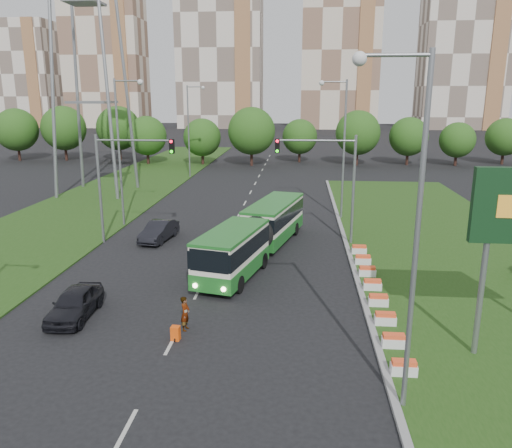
# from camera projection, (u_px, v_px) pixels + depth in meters

# --- Properties ---
(ground) EXTENTS (360.00, 360.00, 0.00)m
(ground) POSITION_uv_depth(u_px,v_px,m) (252.00, 293.00, 27.69)
(ground) COLOR black
(ground) RESTS_ON ground
(grass_median) EXTENTS (14.00, 60.00, 0.15)m
(grass_median) POSITION_uv_depth(u_px,v_px,m) (451.00, 254.00, 34.29)
(grass_median) COLOR #1F4213
(grass_median) RESTS_ON ground
(median_kerb) EXTENTS (0.30, 60.00, 0.18)m
(median_kerb) POSITION_uv_depth(u_px,v_px,m) (348.00, 251.00, 34.87)
(median_kerb) COLOR gray
(median_kerb) RESTS_ON ground
(left_verge) EXTENTS (12.00, 110.00, 0.10)m
(left_verge) POSITION_uv_depth(u_px,v_px,m) (107.00, 198.00, 53.32)
(left_verge) COLOR #1F4213
(left_verge) RESTS_ON ground
(lane_markings) EXTENTS (0.20, 100.00, 0.01)m
(lane_markings) POSITION_uv_depth(u_px,v_px,m) (240.00, 212.00, 47.24)
(lane_markings) COLOR #ADADA6
(lane_markings) RESTS_ON ground
(flower_planters) EXTENTS (1.10, 15.90, 0.60)m
(flower_planters) POSITION_uv_depth(u_px,v_px,m) (375.00, 292.00, 26.72)
(flower_planters) COLOR silver
(flower_planters) RESTS_ON grass_median
(traffic_mast_median) EXTENTS (5.76, 0.32, 8.00)m
(traffic_mast_median) POSITION_uv_depth(u_px,v_px,m) (331.00, 172.00, 35.60)
(traffic_mast_median) COLOR gray
(traffic_mast_median) RESTS_ON ground
(traffic_mast_left) EXTENTS (5.76, 0.32, 8.00)m
(traffic_mast_left) POSITION_uv_depth(u_px,v_px,m) (120.00, 172.00, 35.92)
(traffic_mast_left) COLOR gray
(traffic_mast_left) RESTS_ON ground
(street_lamps) EXTENTS (36.00, 60.00, 12.00)m
(street_lamps) POSITION_uv_depth(u_px,v_px,m) (223.00, 162.00, 36.10)
(street_lamps) COLOR gray
(street_lamps) RESTS_ON ground
(tree_line) EXTENTS (120.00, 8.00, 9.00)m
(tree_line) POSITION_uv_depth(u_px,v_px,m) (348.00, 136.00, 78.79)
(tree_line) COLOR #214C14
(tree_line) RESTS_ON ground
(apartment_tower_west) EXTENTS (26.00, 15.00, 48.00)m
(apartment_tower_west) POSITION_uv_depth(u_px,v_px,m) (106.00, 56.00, 171.95)
(apartment_tower_west) COLOR beige
(apartment_tower_west) RESTS_ON ground
(apartment_tower_cwest) EXTENTS (28.00, 15.00, 52.00)m
(apartment_tower_cwest) POSITION_uv_depth(u_px,v_px,m) (220.00, 49.00, 168.07)
(apartment_tower_cwest) COLOR beige
(apartment_tower_cwest) RESTS_ON ground
(apartment_tower_ceast) EXTENTS (25.00, 15.00, 50.00)m
(apartment_tower_ceast) POSITION_uv_depth(u_px,v_px,m) (340.00, 51.00, 164.94)
(apartment_tower_ceast) COLOR beige
(apartment_tower_ceast) RESTS_ON ground
(apartment_tower_east) EXTENTS (27.00, 15.00, 47.00)m
(apartment_tower_east) POSITION_uv_depth(u_px,v_px,m) (464.00, 55.00, 161.93)
(apartment_tower_east) COLOR beige
(apartment_tower_east) RESTS_ON ground
(midrise_west) EXTENTS (22.00, 14.00, 36.00)m
(midrise_west) POSITION_uv_depth(u_px,v_px,m) (25.00, 75.00, 175.97)
(midrise_west) COLOR beige
(midrise_west) RESTS_ON ground
(articulated_bus) EXTENTS (2.50, 16.04, 2.64)m
(articulated_bus) POSITION_uv_depth(u_px,v_px,m) (255.00, 233.00, 33.77)
(articulated_bus) COLOR silver
(articulated_bus) RESTS_ON ground
(car_left_near) EXTENTS (1.92, 4.41, 1.48)m
(car_left_near) POSITION_uv_depth(u_px,v_px,m) (75.00, 303.00, 24.55)
(car_left_near) COLOR black
(car_left_near) RESTS_ON ground
(car_left_far) EXTENTS (2.19, 4.66, 1.48)m
(car_left_far) POSITION_uv_depth(u_px,v_px,m) (159.00, 231.00, 37.69)
(car_left_far) COLOR black
(car_left_far) RESTS_ON ground
(pedestrian) EXTENTS (0.47, 0.65, 1.66)m
(pedestrian) POSITION_uv_depth(u_px,v_px,m) (185.00, 313.00, 23.19)
(pedestrian) COLOR gray
(pedestrian) RESTS_ON ground
(shopping_trolley) EXTENTS (0.38, 0.41, 0.66)m
(shopping_trolley) POSITION_uv_depth(u_px,v_px,m) (176.00, 333.00, 22.33)
(shopping_trolley) COLOR #EE4D0C
(shopping_trolley) RESTS_ON ground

